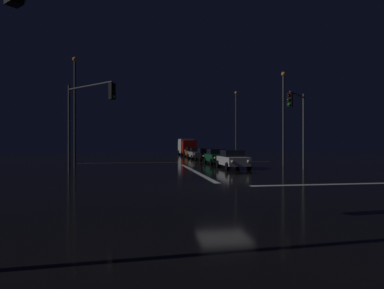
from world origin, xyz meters
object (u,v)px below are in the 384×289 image
(box_truck, at_px, (187,146))
(streetlamp_right_far, at_px, (236,120))
(sedan_green, at_px, (216,156))
(streetlamp_right_near, at_px, (283,111))
(sedan_orange, at_px, (192,152))
(traffic_signal_ne, at_px, (298,116))
(sedan_black, at_px, (205,155))
(streetlamp_left_near, at_px, (75,104))
(sedan_white, at_px, (233,159))
(traffic_signal_nw, at_px, (86,110))
(sedan_silver, at_px, (197,153))

(box_truck, xyz_separation_m, streetlamp_right_far, (5.93, -11.73, 4.05))
(sedan_green, relative_size, streetlamp_right_near, 0.46)
(sedan_orange, relative_size, traffic_signal_ne, 0.69)
(sedan_black, height_order, sedan_orange, same)
(streetlamp_left_near, distance_m, streetlamp_right_far, 25.56)
(sedan_white, distance_m, sedan_green, 6.51)
(sedan_white, relative_size, sedan_black, 1.00)
(sedan_white, height_order, streetlamp_right_far, streetlamp_right_far)
(streetlamp_left_near, bearing_deg, sedan_black, 31.45)
(sedan_green, xyz_separation_m, traffic_signal_ne, (4.47, -9.01, 3.48))
(sedan_green, bearing_deg, sedan_orange, 89.79)
(sedan_orange, distance_m, streetlamp_left_near, 24.63)
(traffic_signal_nw, xyz_separation_m, streetlamp_right_far, (17.78, 22.65, 1.30))
(box_truck, bearing_deg, streetlamp_left_near, -116.79)
(traffic_signal_ne, bearing_deg, streetlamp_left_near, 161.03)
(sedan_green, height_order, sedan_orange, same)
(sedan_white, relative_size, streetlamp_left_near, 0.44)
(sedan_green, distance_m, traffic_signal_nw, 15.35)
(sedan_green, distance_m, traffic_signal_ne, 10.64)
(sedan_white, distance_m, traffic_signal_nw, 12.33)
(box_truck, height_order, traffic_signal_ne, traffic_signal_ne)
(sedan_green, relative_size, sedan_silver, 1.00)
(sedan_black, xyz_separation_m, box_truck, (0.35, 19.37, 0.91))
(sedan_black, relative_size, streetlamp_right_near, 0.46)
(traffic_signal_nw, xyz_separation_m, streetlamp_left_near, (-2.15, 6.65, 1.22))
(sedan_orange, xyz_separation_m, streetlamp_left_near, (-13.78, -19.83, 4.87))
(sedan_white, bearing_deg, streetlamp_left_near, 164.55)
(sedan_green, height_order, sedan_black, same)
(box_truck, bearing_deg, sedan_black, -91.02)
(box_truck, height_order, traffic_signal_nw, traffic_signal_nw)
(sedan_white, relative_size, traffic_signal_ne, 0.69)
(sedan_orange, xyz_separation_m, traffic_signal_ne, (4.40, -26.08, 3.48))
(sedan_black, distance_m, box_truck, 19.40)
(traffic_signal_ne, bearing_deg, streetlamp_right_near, 74.36)
(sedan_silver, relative_size, streetlamp_left_near, 0.44)
(box_truck, bearing_deg, streetlamp_right_near, -77.93)
(sedan_black, bearing_deg, streetlamp_left_near, -148.55)
(traffic_signal_nw, bearing_deg, sedan_orange, 66.29)
(sedan_silver, height_order, streetlamp_right_near, streetlamp_right_near)
(streetlamp_right_far, bearing_deg, sedan_silver, -160.09)
(sedan_silver, relative_size, sedan_orange, 1.00)
(box_truck, relative_size, streetlamp_right_far, 0.82)
(sedan_silver, xyz_separation_m, box_truck, (0.53, 14.07, 0.91))
(box_truck, xyz_separation_m, traffic_signal_nw, (-11.86, -34.37, 2.74))
(sedan_green, xyz_separation_m, streetlamp_right_far, (6.22, 13.24, 4.95))
(traffic_signal_nw, distance_m, streetlamp_right_far, 28.83)
(streetlamp_left_near, bearing_deg, box_truck, 63.21)
(streetlamp_right_near, bearing_deg, sedan_black, 126.92)
(sedan_orange, bearing_deg, box_truck, 88.37)
(sedan_green, bearing_deg, traffic_signal_ne, -63.63)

